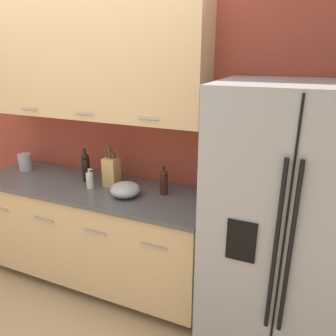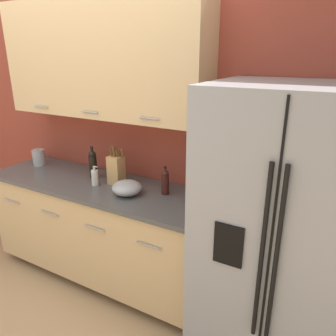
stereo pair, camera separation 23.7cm
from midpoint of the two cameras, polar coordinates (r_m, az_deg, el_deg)
The scene contains 10 objects.
ground_plane at distance 3.00m, azimuth -20.23°, elevation -22.82°, with size 14.00×14.00×0.00m, color tan.
wall_back at distance 2.95m, azimuth -8.76°, elevation 9.82°, with size 10.00×0.39×2.60m.
counter_unit at distance 3.02m, azimuth -9.51°, elevation -10.51°, with size 2.04×0.64×0.92m.
refrigerator at distance 2.19m, azimuth 22.43°, elevation -10.91°, with size 0.95×0.82×1.81m.
knife_block at distance 2.73m, azimuth -6.58°, elevation -0.22°, with size 0.13×0.11×0.33m.
wine_bottle at distance 2.88m, azimuth -10.68°, elevation 0.69°, with size 0.07×0.07×0.28m.
soap_dispenser at distance 2.74m, azimuth -10.24°, elevation -1.63°, with size 0.06×0.06×0.17m.
oil_bottle at distance 2.51m, azimuth 2.21°, elevation -2.42°, with size 0.06×0.06×0.22m.
steel_canister at distance 3.37m, azimuth -19.74°, elevation 1.71°, with size 0.12×0.12×0.17m.
mixing_bowl at distance 2.53m, azimuth -4.53°, elevation -3.52°, with size 0.23×0.23×0.11m.
Camera 2 is at (1.94, -1.27, 1.96)m, focal length 35.00 mm.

